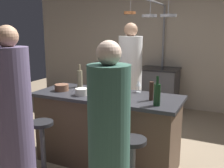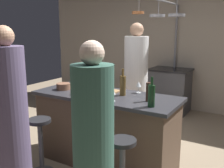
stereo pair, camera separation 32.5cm
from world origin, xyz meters
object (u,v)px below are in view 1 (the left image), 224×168
guest_left (14,122)px  wine_bottle_white (80,78)px  wine_glass_by_chef (139,84)px  mixing_bowl_ceramic (82,92)px  wine_glass_near_right_guest (117,92)px  guest_right (109,148)px  bar_stool_left (43,147)px  wine_bottle_amber (124,85)px  mixing_bowl_wooden (62,87)px  cutting_board (106,91)px  stove_range (158,89)px  pepper_mill (151,91)px  chef (130,83)px  wine_bottle_red (157,94)px

guest_left → wine_bottle_white: bearing=89.4°
wine_glass_by_chef → mixing_bowl_ceramic: 0.71m
guest_left → wine_glass_near_right_guest: 1.09m
guest_right → bar_stool_left: guest_right is taller
wine_glass_by_chef → wine_bottle_amber: bearing=-119.4°
bar_stool_left → mixing_bowl_ceramic: mixing_bowl_ceramic is taller
wine_bottle_white → mixing_bowl_wooden: (-0.10, -0.29, -0.08)m
bar_stool_left → wine_bottle_amber: (0.70, 0.68, 0.65)m
cutting_board → wine_glass_by_chef: 0.42m
cutting_board → stove_range: bearing=88.3°
stove_range → mixing_bowl_wooden: bearing=-103.7°
bar_stool_left → mixing_bowl_wooden: size_ratio=3.81×
pepper_mill → wine_glass_by_chef: 0.38m
chef → guest_left: chef is taller
chef → guest_left: (-0.41, -2.06, -0.03)m
pepper_mill → mixing_bowl_ceramic: (-0.82, -0.13, -0.06)m
cutting_board → mixing_bowl_ceramic: (-0.19, -0.27, 0.03)m
bar_stool_left → wine_glass_near_right_guest: size_ratio=4.66×
stove_range → mixing_bowl_ceramic: (-0.26, -2.61, 0.49)m
stove_range → mixing_bowl_wooden: 2.64m
stove_range → wine_glass_by_chef: 2.28m
wine_bottle_red → bar_stool_left: bearing=-160.3°
guest_right → pepper_mill: guest_right is taller
guest_left → mixing_bowl_ceramic: bearing=71.5°
stove_range → cutting_board: cutting_board is taller
wine_bottle_red → wine_bottle_white: wine_bottle_red is taller
bar_stool_left → mixing_bowl_ceramic: size_ratio=4.41×
cutting_board → wine_bottle_amber: wine_bottle_amber is taller
pepper_mill → wine_glass_by_chef: size_ratio=1.44×
cutting_board → wine_bottle_red: size_ratio=1.03×
wine_bottle_red → mixing_bowl_ceramic: (-0.93, 0.04, -0.08)m
mixing_bowl_ceramic → wine_bottle_amber: bearing=25.9°
guest_left → pepper_mill: (1.09, 0.95, 0.21)m
guest_right → wine_glass_by_chef: bearing=98.7°
bar_stool_left → mixing_bowl_ceramic: (0.24, 0.46, 0.57)m
wine_glass_by_chef → mixing_bowl_ceramic: bearing=-143.4°
wine_bottle_amber → wine_bottle_white: (-0.72, 0.16, -0.01)m
pepper_mill → wine_bottle_white: size_ratio=0.68×
guest_right → wine_bottle_amber: guest_right is taller
chef → wine_bottle_red: size_ratio=5.69×
wine_glass_near_right_guest → mixing_bowl_ceramic: (-0.49, 0.07, -0.06)m
wine_glass_by_chef → guest_left: bearing=-124.3°
wine_bottle_red → mixing_bowl_wooden: 1.30m
stove_range → wine_bottle_amber: 2.46m
wine_glass_near_right_guest → mixing_bowl_wooden: (-0.85, 0.16, -0.06)m
guest_left → wine_bottle_white: guest_left is taller
wine_bottle_white → cutting_board: bearing=-13.0°
guest_right → chef: bearing=106.7°
chef → mixing_bowl_wooden: size_ratio=9.93×
wine_bottle_red → wine_bottle_white: 1.26m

